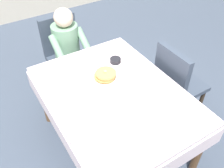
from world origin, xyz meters
TOP-DOWN VIEW (x-y plane):
  - ground_plane at (0.00, 0.00)m, footprint 14.00×14.00m
  - dining_table_main at (0.00, 0.00)m, footprint 1.12×1.52m
  - chair_diner at (-0.00, 1.17)m, footprint 0.44×0.45m
  - diner_person at (-0.00, 1.01)m, footprint 0.40×0.43m
  - chair_right_side at (0.77, 0.00)m, footprint 0.45×0.44m
  - plate_breakfast at (0.02, 0.19)m, footprint 0.28×0.28m
  - breakfast_stack at (0.02, 0.19)m, footprint 0.20×0.21m
  - cup_coffee at (0.31, 0.28)m, footprint 0.11×0.08m
  - bowl_butter at (0.25, 0.37)m, footprint 0.11×0.11m
  - syrup_pitcher at (-0.26, 0.39)m, footprint 0.08×0.08m
  - fork_left_of_plate at (-0.17, 0.17)m, footprint 0.02×0.18m
  - knife_right_of_plate at (0.21, 0.17)m, footprint 0.04×0.20m
  - spoon_near_edge at (-0.03, -0.15)m, footprint 0.15×0.03m
  - napkin_folded at (-0.25, 0.07)m, footprint 0.19×0.15m

SIDE VIEW (x-z plane):
  - ground_plane at x=0.00m, z-range 0.00..0.00m
  - chair_diner at x=0.00m, z-range 0.06..0.99m
  - chair_right_side at x=0.77m, z-range 0.06..0.99m
  - dining_table_main at x=0.00m, z-range 0.28..1.02m
  - diner_person at x=0.00m, z-range 0.11..1.23m
  - fork_left_of_plate at x=-0.17m, z-range 0.74..0.74m
  - knife_right_of_plate at x=0.21m, z-range 0.74..0.74m
  - spoon_near_edge at x=-0.03m, z-range 0.74..0.74m
  - napkin_folded at x=-0.25m, z-range 0.74..0.75m
  - plate_breakfast at x=0.02m, z-range 0.74..0.76m
  - bowl_butter at x=0.25m, z-range 0.74..0.78m
  - syrup_pitcher at x=-0.26m, z-range 0.74..0.81m
  - cup_coffee at x=0.31m, z-range 0.74..0.83m
  - breakfast_stack at x=0.02m, z-range 0.75..0.84m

